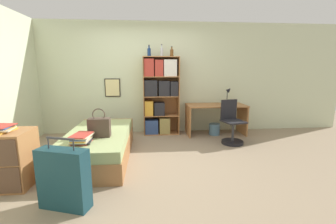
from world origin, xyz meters
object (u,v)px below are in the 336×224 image
(suitcase, at_px, (64,179))
(desk_chair, at_px, (232,129))
(dresser, at_px, (4,159))
(desk_lamp, at_px, (228,93))
(book_stack_on_bed, at_px, (81,138))
(bed, at_px, (99,145))
(bottle_green, at_px, (149,52))
(waste_bin, at_px, (214,129))
(bottle_brown, at_px, (162,52))
(bookcase, at_px, (159,94))
(handbag, at_px, (99,127))
(desk, at_px, (216,113))
(bottle_clear, at_px, (172,53))

(suitcase, bearing_deg, desk_chair, 37.37)
(dresser, distance_m, desk_lamp, 4.40)
(book_stack_on_bed, xyz_separation_m, suitcase, (0.04, -0.86, -0.19))
(bed, distance_m, bottle_green, 2.35)
(waste_bin, bearing_deg, suitcase, -133.03)
(dresser, xyz_separation_m, waste_bin, (3.40, 2.08, -0.24))
(book_stack_on_bed, bearing_deg, waste_bin, 35.40)
(suitcase, xyz_separation_m, desk_lamp, (2.81, 2.78, 0.64))
(bed, distance_m, suitcase, 1.46)
(bottle_brown, bearing_deg, waste_bin, -10.91)
(dresser, bearing_deg, bottle_green, 50.43)
(suitcase, distance_m, bookcase, 3.14)
(handbag, relative_size, desk, 0.33)
(suitcase, xyz_separation_m, waste_bin, (2.46, 2.64, -0.21))
(bottle_clear, bearing_deg, handbag, -128.52)
(bottle_brown, height_order, desk_chair, bottle_brown)
(bookcase, height_order, waste_bin, bookcase)
(desk_lamp, height_order, desk_chair, desk_lamp)
(handbag, bearing_deg, dresser, -151.48)
(bed, xyz_separation_m, book_stack_on_bed, (-0.11, -0.59, 0.30))
(bed, xyz_separation_m, desk, (2.43, 1.25, 0.28))
(book_stack_on_bed, relative_size, bottle_green, 1.59)
(handbag, distance_m, bottle_green, 2.27)
(desk_chair, relative_size, waste_bin, 3.40)
(suitcase, relative_size, bookcase, 0.45)
(handbag, bearing_deg, desk_chair, 19.10)
(bottle_clear, xyz_separation_m, desk, (1.03, -0.10, -1.37))
(bed, xyz_separation_m, bookcase, (1.12, 1.39, 0.71))
(book_stack_on_bed, bearing_deg, bottle_clear, 52.20)
(waste_bin, bearing_deg, desk, 63.60)
(bottle_clear, bearing_deg, bottle_brown, 162.85)
(handbag, relative_size, dresser, 0.61)
(bed, bearing_deg, handbag, -73.45)
(bottle_green, bearing_deg, bookcase, -2.90)
(bed, relative_size, desk_lamp, 5.04)
(dresser, xyz_separation_m, desk_chair, (3.57, 1.45, -0.07))
(bottle_brown, bearing_deg, desk, -7.69)
(bottle_green, bearing_deg, desk, -5.75)
(handbag, bearing_deg, bed, 106.55)
(desk, bearing_deg, bottle_brown, 172.31)
(handbag, height_order, desk_lamp, desk_lamp)
(suitcase, bearing_deg, book_stack_on_bed, 92.96)
(bed, bearing_deg, desk, 27.26)
(handbag, relative_size, bookcase, 0.25)
(suitcase, height_order, bottle_brown, bottle_brown)
(bottle_clear, bearing_deg, desk_lamp, -0.85)
(desk, distance_m, waste_bin, 0.38)
(desk, bearing_deg, bed, -152.74)
(bottle_clear, bearing_deg, suitcase, -117.61)
(bottle_clear, relative_size, waste_bin, 0.83)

